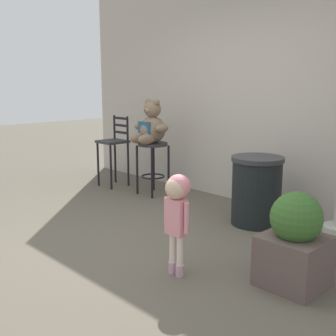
{
  "coord_description": "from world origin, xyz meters",
  "views": [
    {
      "loc": [
        3.09,
        -2.31,
        1.55
      ],
      "look_at": [
        -0.21,
        0.87,
        0.62
      ],
      "focal_mm": 45.71,
      "sensor_mm": 36.0,
      "label": 1
    }
  ],
  "objects_px": {
    "bar_stool_with_teddy": "(153,157)",
    "child_walking": "(177,203)",
    "bar_chair_empty": "(114,146)",
    "trash_bin": "(256,190)",
    "teddy_bear": "(151,127)",
    "planter_with_shrub": "(295,243)"
  },
  "relations": [
    {
      "from": "teddy_bear",
      "to": "bar_chair_empty",
      "type": "bearing_deg",
      "value": -176.33
    },
    {
      "from": "planter_with_shrub",
      "to": "child_walking",
      "type": "bearing_deg",
      "value": -145.59
    },
    {
      "from": "child_walking",
      "to": "trash_bin",
      "type": "distance_m",
      "value": 1.57
    },
    {
      "from": "teddy_bear",
      "to": "trash_bin",
      "type": "bearing_deg",
      "value": -0.25
    },
    {
      "from": "bar_stool_with_teddy",
      "to": "teddy_bear",
      "type": "relative_size",
      "value": 1.22
    },
    {
      "from": "bar_stool_with_teddy",
      "to": "planter_with_shrub",
      "type": "distance_m",
      "value": 2.97
    },
    {
      "from": "child_walking",
      "to": "planter_with_shrub",
      "type": "bearing_deg",
      "value": -20.03
    },
    {
      "from": "child_walking",
      "to": "trash_bin",
      "type": "height_order",
      "value": "child_walking"
    },
    {
      "from": "bar_stool_with_teddy",
      "to": "planter_with_shrub",
      "type": "bearing_deg",
      "value": -20.62
    },
    {
      "from": "trash_bin",
      "to": "bar_chair_empty",
      "type": "bearing_deg",
      "value": -179.04
    },
    {
      "from": "bar_chair_empty",
      "to": "trash_bin",
      "type": "bearing_deg",
      "value": 0.96
    },
    {
      "from": "bar_chair_empty",
      "to": "bar_stool_with_teddy",
      "type": "bearing_deg",
      "value": 5.76
    },
    {
      "from": "bar_stool_with_teddy",
      "to": "teddy_bear",
      "type": "height_order",
      "value": "teddy_bear"
    },
    {
      "from": "teddy_bear",
      "to": "bar_chair_empty",
      "type": "relative_size",
      "value": 0.57
    },
    {
      "from": "teddy_bear",
      "to": "child_walking",
      "type": "bearing_deg",
      "value": -37.14
    },
    {
      "from": "bar_stool_with_teddy",
      "to": "bar_chair_empty",
      "type": "height_order",
      "value": "bar_chair_empty"
    },
    {
      "from": "bar_stool_with_teddy",
      "to": "child_walking",
      "type": "relative_size",
      "value": 0.87
    },
    {
      "from": "trash_bin",
      "to": "child_walking",
      "type": "bearing_deg",
      "value": -79.23
    },
    {
      "from": "child_walking",
      "to": "bar_chair_empty",
      "type": "bearing_deg",
      "value": 97.61
    },
    {
      "from": "trash_bin",
      "to": "teddy_bear",
      "type": "bearing_deg",
      "value": 179.75
    },
    {
      "from": "bar_stool_with_teddy",
      "to": "bar_chair_empty",
      "type": "bearing_deg",
      "value": -174.24
    },
    {
      "from": "child_walking",
      "to": "trash_bin",
      "type": "relative_size",
      "value": 1.11
    }
  ]
}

